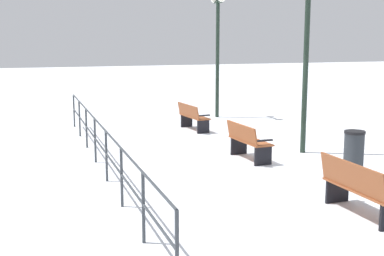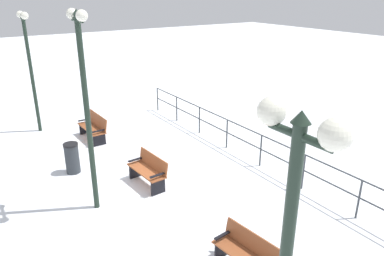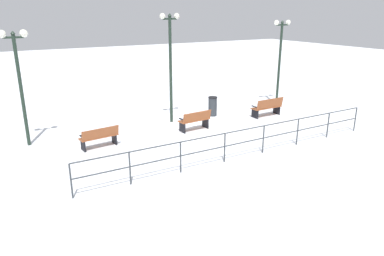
{
  "view_description": "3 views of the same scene",
  "coord_description": "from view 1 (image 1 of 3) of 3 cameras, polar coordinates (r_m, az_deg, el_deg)",
  "views": [
    {
      "loc": [
        -5.25,
        -11.51,
        2.99
      ],
      "look_at": [
        -1.75,
        -0.61,
        0.97
      ],
      "focal_mm": 49.44,
      "sensor_mm": 36.0,
      "label": 1
    },
    {
      "loc": [
        4.02,
        8.65,
        5.38
      ],
      "look_at": [
        -2.55,
        -1.4,
        0.82
      ],
      "focal_mm": 34.52,
      "sensor_mm": 36.0,
      "label": 2
    },
    {
      "loc": [
        -13.28,
        7.66,
        5.07
      ],
      "look_at": [
        -1.55,
        0.96,
        0.67
      ],
      "focal_mm": 33.77,
      "sensor_mm": 36.0,
      "label": 3
    }
  ],
  "objects": [
    {
      "name": "bench_second",
      "position": [
        12.84,
        6.04,
        -1.4
      ],
      "size": [
        0.65,
        1.47,
        0.89
      ],
      "rotation": [
        0.0,
        0.0,
        0.07
      ],
      "color": "brown",
      "rests_on": "ground"
    },
    {
      "name": "lamppost_far",
      "position": [
        19.36,
        2.79,
        10.15
      ],
      "size": [
        0.29,
        1.0,
        4.42
      ],
      "color": "#1E2D23",
      "rests_on": "ground"
    },
    {
      "name": "trash_bin",
      "position": [
        11.94,
        17.05,
        -2.56
      ],
      "size": [
        0.45,
        0.45,
        0.97
      ],
      "color": "#2D3338",
      "rests_on": "ground"
    },
    {
      "name": "bench_third",
      "position": [
        16.77,
        0.07,
        1.27
      ],
      "size": [
        0.66,
        1.52,
        0.84
      ],
      "rotation": [
        0.0,
        0.0,
        0.12
      ],
      "color": "brown",
      "rests_on": "ground"
    },
    {
      "name": "waterfront_railing",
      "position": [
        11.83,
        -9.88,
        -1.23
      ],
      "size": [
        0.05,
        12.2,
        1.08
      ],
      "color": "#383D42",
      "rests_on": "ground"
    },
    {
      "name": "ground_plane",
      "position": [
        13.0,
        6.54,
        -3.38
      ],
      "size": [
        80.0,
        80.0,
        0.0
      ],
      "primitive_type": "plane",
      "color": "white",
      "rests_on": "ground"
    },
    {
      "name": "bench_nearest",
      "position": [
        9.28,
        17.59,
        -6.18
      ],
      "size": [
        0.63,
        1.67,
        0.94
      ],
      "rotation": [
        0.0,
        0.0,
        0.03
      ],
      "color": "brown",
      "rests_on": "ground"
    },
    {
      "name": "lamppost_middle",
      "position": [
        13.64,
        12.32,
        10.65
      ],
      "size": [
        0.26,
        0.95,
        4.97
      ],
      "color": "#1E2D23",
      "rests_on": "ground"
    }
  ]
}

